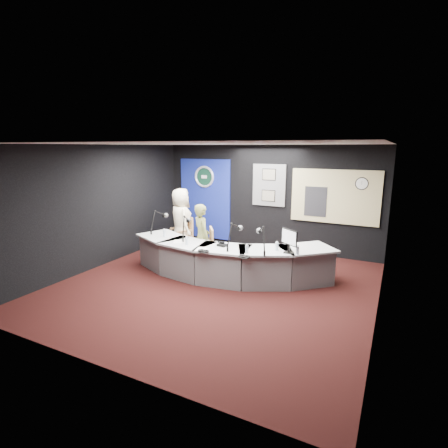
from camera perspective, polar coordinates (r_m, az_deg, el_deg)
The scene contains 33 objects.
ground at distance 7.17m, azimuth -1.45°, elevation -10.03°, with size 6.00×6.00×0.00m, color black.
ceiling at distance 6.62m, azimuth -1.59°, elevation 12.96°, with size 6.00×6.00×0.02m, color silver.
wall_back at distance 9.47m, azimuth 7.07°, elevation 4.24°, with size 6.00×0.02×2.80m, color black.
wall_front at distance 4.43m, azimuth -20.19°, elevation -6.02°, with size 6.00×0.02×2.80m, color black.
wall_left at distance 8.57m, azimuth -19.54°, elevation 2.74°, with size 0.02×6.00×2.80m, color black.
wall_right at distance 6.00m, azimuth 24.71°, elevation -1.65°, with size 0.02×6.00×2.80m, color black.
broadcast_desk at distance 7.52m, azimuth 0.17°, elevation -5.89°, with size 4.50×1.90×0.75m, color #B0B3B5, non-canonical shape.
backdrop_panel at distance 10.25m, azimuth -3.09°, elevation 4.10°, with size 1.60×0.05×2.30m, color navy.
agency_seal at distance 10.14m, azimuth -3.24°, elevation 7.70°, with size 0.63×0.63×0.07m, color silver.
seal_center at distance 10.14m, azimuth -3.23°, elevation 7.71°, with size 0.48×0.48×0.01m, color #0E3323.
pinboard at distance 9.38m, azimuth 7.35°, elevation 6.31°, with size 0.90×0.04×1.10m, color slate.
framed_photo_upper at distance 9.33m, azimuth 7.34°, elevation 8.00°, with size 0.34×0.02×0.27m, color #7B7059.
framed_photo_lower at distance 9.39m, azimuth 7.25°, elevation 4.60°, with size 0.34×0.02×0.27m, color #7B7059.
booth_window_frame at distance 9.00m, azimuth 17.61°, elevation 4.28°, with size 2.12×0.06×1.32m, color #CABA7E.
booth_glow at distance 8.99m, azimuth 17.60°, elevation 4.27°, with size 2.00×0.02×1.20m, color #FFC7A1.
equipment_rack at distance 9.07m, azimuth 14.71°, elevation 3.56°, with size 0.55×0.02×0.75m, color black.
wall_clock at distance 8.85m, azimuth 21.58°, elevation 6.15°, with size 0.28×0.28×0.01m, color white.
armchair_left at distance 9.24m, azimuth -6.97°, elevation -1.79°, with size 0.54×0.54×0.96m, color #A4774B, non-canonical shape.
armchair_right at distance 7.94m, azimuth -3.62°, elevation -4.09°, with size 0.54×0.54×0.96m, color #A4774B, non-canonical shape.
draped_jacket at distance 9.46m, azimuth -7.11°, elevation -0.58°, with size 0.50×0.10×0.70m, color gray.
person_man at distance 9.15m, azimuth -7.03°, elevation 0.48°, with size 0.83×0.54×1.71m, color #FDF0CA.
person_woman at distance 7.87m, azimuth -3.65°, elevation -2.17°, with size 0.55×0.36×1.51m, color olive.
computer_monitor at distance 6.75m, azimuth 10.62°, elevation -2.09°, with size 0.48×0.03×0.33m, color black.
desk_phone at distance 7.18m, azimuth -0.31°, elevation -3.45°, with size 0.18×0.14×0.05m, color black.
headphones_near at distance 6.48m, azimuth 3.36°, elevation -5.31°, with size 0.24×0.24×0.04m, color black.
headphones_far at distance 6.81m, azimuth -3.38°, elevation -4.41°, with size 0.23×0.23×0.04m, color black.
paper_stack at distance 7.59m, azimuth -7.50°, elevation -2.84°, with size 0.19×0.28×0.00m, color white.
notepad at distance 6.98m, azimuth -3.73°, elevation -4.12°, with size 0.20×0.29×0.00m, color white.
boom_mic_a at distance 8.49m, azimuth -10.63°, elevation 0.76°, with size 0.16×0.74×0.60m, color black, non-canonical shape.
boom_mic_b at distance 7.79m, azimuth -6.27°, elevation -0.15°, with size 0.34×0.70×0.60m, color black, non-canonical shape.
boom_mic_c at distance 7.01m, azimuth 1.66°, elevation -1.50°, with size 0.16×0.74×0.60m, color black, non-canonical shape.
boom_mic_d at distance 6.78m, azimuth 6.18°, elevation -2.05°, with size 0.44×0.65×0.60m, color black, non-canonical shape.
water_bottles at distance 7.15m, azimuth -0.29°, elevation -2.96°, with size 3.11×0.51×0.18m, color silver, non-canonical shape.
Camera 1 is at (3.12, -5.84, 2.75)m, focal length 28.00 mm.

